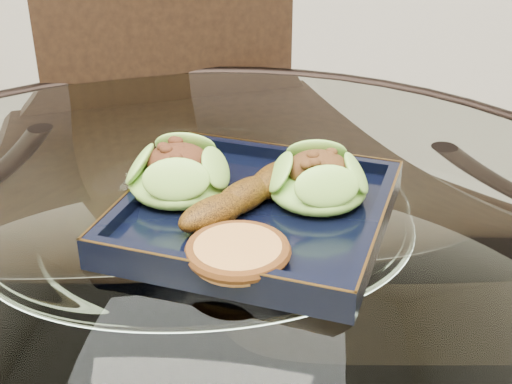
# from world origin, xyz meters

# --- Properties ---
(dining_table) EXTENTS (1.13, 1.13, 0.77)m
(dining_table) POSITION_xyz_m (-0.00, -0.00, 0.60)
(dining_table) COLOR white
(dining_table) RESTS_ON ground
(dining_chair) EXTENTS (0.59, 0.59, 1.04)m
(dining_chair) POSITION_xyz_m (-0.10, 0.42, 0.58)
(dining_chair) COLOR black
(dining_chair) RESTS_ON ground
(navy_plate) EXTENTS (0.32, 0.32, 0.02)m
(navy_plate) POSITION_xyz_m (0.05, 0.05, 0.77)
(navy_plate) COLOR black
(navy_plate) RESTS_ON dining_table
(lettuce_wrap_left) EXTENTS (0.14, 0.14, 0.04)m
(lettuce_wrap_left) POSITION_xyz_m (-0.03, 0.07, 0.80)
(lettuce_wrap_left) COLOR #5EA42F
(lettuce_wrap_left) RESTS_ON navy_plate
(lettuce_wrap_right) EXTENTS (0.13, 0.13, 0.04)m
(lettuce_wrap_right) POSITION_xyz_m (0.12, 0.07, 0.80)
(lettuce_wrap_right) COLOR #5EAA31
(lettuce_wrap_right) RESTS_ON navy_plate
(roasted_plantain) EXTENTS (0.13, 0.16, 0.03)m
(roasted_plantain) POSITION_xyz_m (0.04, 0.04, 0.80)
(roasted_plantain) COLOR #5A3409
(roasted_plantain) RESTS_ON navy_plate
(crumb_patty) EXTENTS (0.11, 0.11, 0.02)m
(crumb_patty) POSITION_xyz_m (0.05, -0.05, 0.79)
(crumb_patty) COLOR #BB853E
(crumb_patty) RESTS_ON navy_plate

